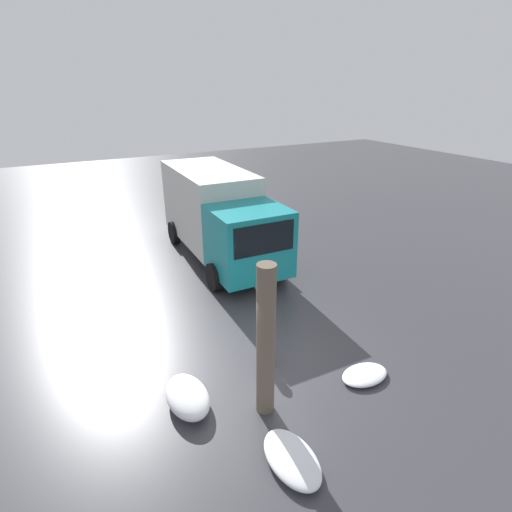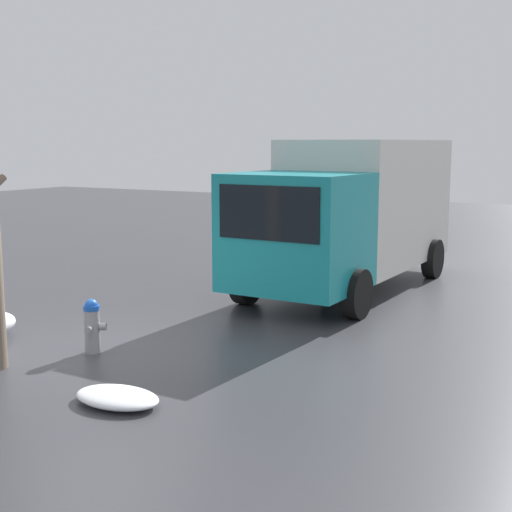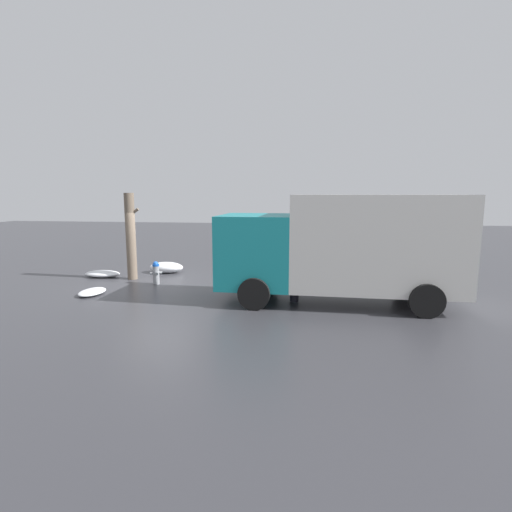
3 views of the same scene
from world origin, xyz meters
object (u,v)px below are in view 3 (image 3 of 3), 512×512
(pedestrian, at_px, (295,270))
(tree_trunk, at_px, (131,236))
(fire_hydrant, at_px, (156,272))
(delivery_truck, at_px, (343,245))

(pedestrian, bearing_deg, tree_trunk, 54.75)
(fire_hydrant, distance_m, pedestrian, 5.26)
(fire_hydrant, xyz_separation_m, delivery_truck, (6.38, -1.54, 1.28))
(fire_hydrant, distance_m, tree_trunk, 1.85)
(delivery_truck, height_order, pedestrian, delivery_truck)
(fire_hydrant, xyz_separation_m, pedestrian, (4.98, -1.60, 0.53))
(tree_trunk, relative_size, delivery_truck, 0.46)
(fire_hydrant, bearing_deg, delivery_truck, 50.48)
(fire_hydrant, bearing_deg, tree_trunk, -145.88)
(fire_hydrant, relative_size, tree_trunk, 0.25)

